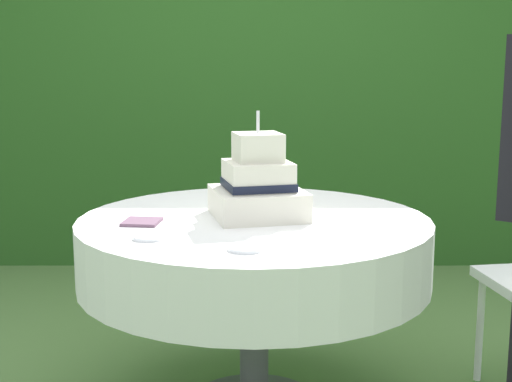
{
  "coord_description": "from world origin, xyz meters",
  "views": [
    {
      "loc": [
        0.01,
        -2.55,
        1.33
      ],
      "look_at": [
        0.01,
        0.01,
        0.85
      ],
      "focal_mm": 49.89,
      "sensor_mm": 36.0,
      "label": 1
    }
  ],
  "objects_px": {
    "cake_table": "(254,250)",
    "serving_plate_far": "(149,237)",
    "napkin_stack": "(142,222)",
    "serving_plate_near": "(246,248)",
    "wedding_cake": "(258,187)"
  },
  "relations": [
    {
      "from": "cake_table",
      "to": "wedding_cake",
      "type": "distance_m",
      "value": 0.24
    },
    {
      "from": "wedding_cake",
      "to": "serving_plate_far",
      "type": "distance_m",
      "value": 0.5
    },
    {
      "from": "serving_plate_near",
      "to": "serving_plate_far",
      "type": "height_order",
      "value": "same"
    },
    {
      "from": "cake_table",
      "to": "serving_plate_far",
      "type": "distance_m",
      "value": 0.47
    },
    {
      "from": "serving_plate_near",
      "to": "napkin_stack",
      "type": "bearing_deg",
      "value": 136.01
    },
    {
      "from": "serving_plate_far",
      "to": "cake_table",
      "type": "bearing_deg",
      "value": 41.79
    },
    {
      "from": "napkin_stack",
      "to": "wedding_cake",
      "type": "bearing_deg",
      "value": 14.91
    },
    {
      "from": "wedding_cake",
      "to": "serving_plate_near",
      "type": "distance_m",
      "value": 0.49
    },
    {
      "from": "wedding_cake",
      "to": "napkin_stack",
      "type": "relative_size",
      "value": 3.11
    },
    {
      "from": "napkin_stack",
      "to": "serving_plate_far",
      "type": "bearing_deg",
      "value": -75.18
    },
    {
      "from": "serving_plate_far",
      "to": "napkin_stack",
      "type": "relative_size",
      "value": 0.82
    },
    {
      "from": "wedding_cake",
      "to": "napkin_stack",
      "type": "distance_m",
      "value": 0.44
    },
    {
      "from": "cake_table",
      "to": "serving_plate_near",
      "type": "relative_size",
      "value": 11.95
    },
    {
      "from": "serving_plate_far",
      "to": "wedding_cake",
      "type": "bearing_deg",
      "value": 43.07
    },
    {
      "from": "serving_plate_far",
      "to": "napkin_stack",
      "type": "height_order",
      "value": "same"
    }
  ]
}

